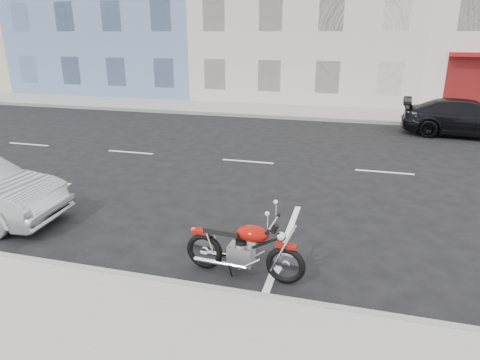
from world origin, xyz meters
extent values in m
plane|color=black|center=(0.00, 0.00, 0.00)|extent=(120.00, 120.00, 0.00)
cube|color=gray|center=(-5.00, 8.70, 0.07)|extent=(80.00, 3.40, 0.15)
cube|color=gray|center=(-5.00, 7.00, 0.08)|extent=(80.00, 0.12, 0.16)
torus|color=black|center=(0.94, -6.41, 0.30)|extent=(0.64, 0.15, 0.64)
torus|color=black|center=(-0.43, -6.31, 0.30)|extent=(0.64, 0.15, 0.64)
cube|color=#920B05|center=(0.94, -6.41, 0.64)|extent=(0.33, 0.15, 0.05)
cube|color=#920B05|center=(-0.47, -6.31, 0.65)|extent=(0.29, 0.17, 0.06)
cube|color=gray|center=(0.22, -6.35, 0.36)|extent=(0.42, 0.31, 0.32)
ellipsoid|color=#920B05|center=(0.40, -6.37, 0.76)|extent=(0.55, 0.36, 0.26)
cube|color=black|center=(-0.10, -6.33, 0.74)|extent=(0.60, 0.29, 0.09)
cylinder|color=silver|center=(0.73, -6.39, 0.98)|extent=(0.08, 0.66, 0.03)
sphere|color=silver|center=(0.86, -6.40, 0.78)|extent=(0.16, 0.16, 0.16)
cylinder|color=silver|center=(-0.11, -6.46, 0.21)|extent=(0.90, 0.14, 0.08)
cylinder|color=silver|center=(-0.09, -6.20, 0.21)|extent=(0.90, 0.14, 0.08)
cylinder|color=silver|center=(0.90, -6.40, 0.59)|extent=(0.37, 0.07, 0.75)
cylinder|color=black|center=(0.42, -6.37, 0.52)|extent=(0.76, 0.10, 0.47)
imported|color=black|center=(5.14, 5.50, 0.68)|extent=(4.87, 2.36, 1.36)
camera|label=1|loc=(1.10, -12.18, 3.74)|focal=32.00mm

